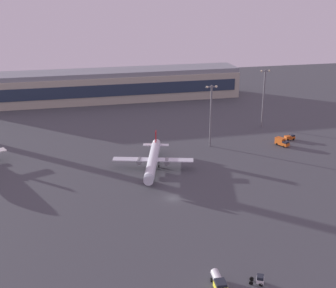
# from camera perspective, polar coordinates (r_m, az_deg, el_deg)

# --- Properties ---
(ground_plane) EXTENTS (416.00, 416.00, 0.00)m
(ground_plane) POSITION_cam_1_polar(r_m,az_deg,el_deg) (138.27, 0.58, -6.76)
(ground_plane) COLOR #424449
(terminal_building) EXTENTS (143.20, 22.40, 16.40)m
(terminal_building) POSITION_cam_1_polar(r_m,az_deg,el_deg) (254.51, -7.35, 7.22)
(terminal_building) COLOR #B2AD99
(terminal_building) RESTS_ON ground
(airplane_terminal_side) EXTENTS (27.68, 35.24, 9.21)m
(airplane_terminal_side) POSITION_cam_1_polar(r_m,az_deg,el_deg) (157.86, -1.89, -1.98)
(airplane_terminal_side) COLOR silver
(airplane_terminal_side) RESTS_ON ground
(fuel_truck) EXTENTS (2.77, 6.43, 2.35)m
(fuel_truck) POSITION_cam_1_polar(r_m,az_deg,el_deg) (101.67, 6.31, -16.60)
(fuel_truck) COLOR yellow
(fuel_truck) RESTS_ON ground
(pushback_tug) EXTENTS (3.56, 3.01, 2.05)m
(pushback_tug) POSITION_cam_1_polar(r_m,az_deg,el_deg) (103.98, 11.29, -16.18)
(pushback_tug) COLOR white
(pushback_tug) RESTS_ON ground
(catering_truck) EXTENTS (4.49, 6.12, 3.05)m
(catering_truck) POSITION_cam_1_polar(r_m,az_deg,el_deg) (186.84, 13.96, 0.26)
(catering_truck) COLOR #D85919
(catering_truck) RESTS_ON ground
(baggage_tractor) EXTENTS (4.30, 2.35, 2.25)m
(baggage_tractor) POSITION_cam_1_polar(r_m,az_deg,el_deg) (194.67, 14.89, 0.82)
(baggage_tractor) COLOR #D85919
(baggage_tractor) RESTS_ON ground
(apron_light_central) EXTENTS (4.80, 0.90, 25.82)m
(apron_light_central) POSITION_cam_1_polar(r_m,az_deg,el_deg) (205.90, 11.80, 6.00)
(apron_light_central) COLOR slate
(apron_light_central) RESTS_ON ground
(apron_light_east) EXTENTS (4.80, 0.90, 24.43)m
(apron_light_east) POSITION_cam_1_polar(r_m,az_deg,el_deg) (177.89, 5.35, 4.00)
(apron_light_east) COLOR slate
(apron_light_east) RESTS_ON ground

